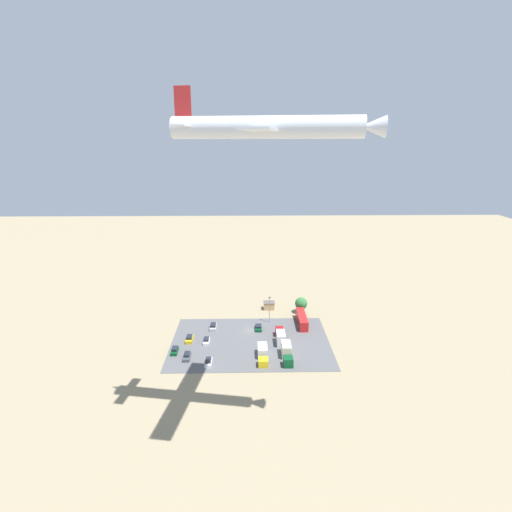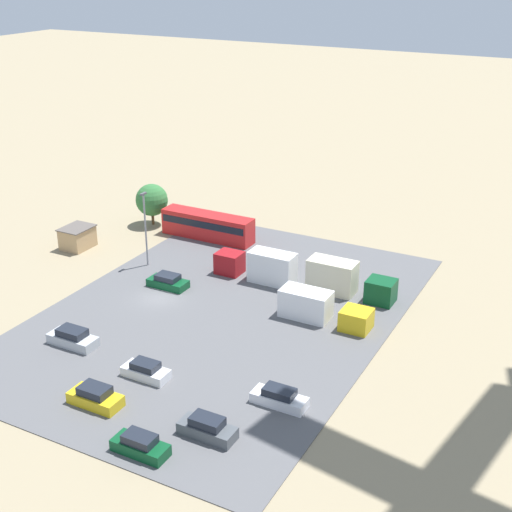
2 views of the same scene
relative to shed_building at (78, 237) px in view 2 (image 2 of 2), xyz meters
The scene contains 16 objects.
ground_plane 17.84m from the shed_building, 68.15° to the left, with size 400.00×400.00×0.00m, color gray.
parking_lot_surface 24.86m from the shed_building, 74.53° to the left, with size 45.78×31.94×0.08m.
shed_building is the anchor object (origin of this frame).
bus 15.74m from the shed_building, 128.70° to the left, with size 2.63×11.98×3.18m.
parked_car_0 39.87m from the shed_building, 63.63° to the left, with size 1.70×4.47×1.48m.
parked_car_1 40.46m from the shed_building, 47.00° to the left, with size 1.72×4.22×1.54m.
parked_car_2 23.64m from the shed_building, 39.76° to the left, with size 1.93×4.67×1.63m.
parked_car_3 33.53m from the shed_building, 43.16° to the left, with size 1.95×4.34×1.63m.
parked_car_4 40.47m from the shed_building, 54.11° to the left, with size 1.76×4.37×1.62m.
parked_car_5 30.95m from the shed_building, 51.15° to the left, with size 1.74×4.08×1.44m.
parked_car_6 16.38m from the shed_building, 75.48° to the left, with size 1.99×4.31×1.43m.
parked_truck_0 33.15m from the shed_building, 84.13° to the left, with size 2.57×9.04×2.82m.
parked_truck_1 33.24m from the shed_building, 95.34° to the left, with size 2.49×9.24×3.47m.
parked_truck_2 23.70m from the shed_building, 95.13° to the left, with size 2.38×9.14×3.43m.
tree_near_shed 11.42m from the shed_building, 162.79° to the left, with size 4.16×4.16×5.44m.
light_pole_lot_centre 11.13m from the shed_building, 87.62° to the left, with size 0.90×0.28×8.59m.
Camera 2 is at (53.38, 39.56, 33.03)m, focal length 50.00 mm.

